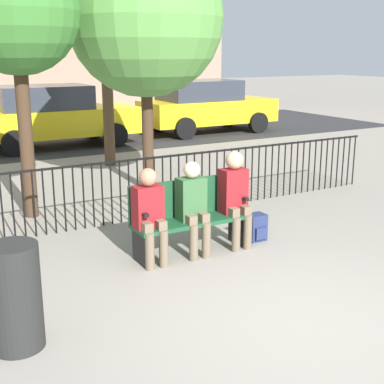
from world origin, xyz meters
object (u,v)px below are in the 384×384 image
at_px(parked_car_0, 53,115).
at_px(seated_person_0, 150,211).
at_px(seated_person_1, 193,204).
at_px(parked_car_2, 206,106).
at_px(park_bench, 189,215).
at_px(trash_bin, 15,297).
at_px(backpack, 256,228).
at_px(tree_2, 16,13).
at_px(seated_person_2, 235,193).
at_px(tree_1, 145,18).

bearing_deg(parked_car_0, seated_person_0, -98.37).
bearing_deg(seated_person_1, parked_car_2, 58.03).
bearing_deg(parked_car_2, seated_person_1, -121.97).
bearing_deg(park_bench, trash_bin, -152.30).
relative_size(seated_person_0, backpack, 3.21).
relative_size(parked_car_2, trash_bin, 4.49).
bearing_deg(seated_person_1, backpack, 1.98).
height_order(seated_person_1, parked_car_0, parked_car_0).
bearing_deg(parked_car_2, park_bench, -122.27).
bearing_deg(seated_person_1, tree_2, 117.30).
distance_m(seated_person_1, seated_person_2, 0.62).
xyz_separation_m(park_bench, seated_person_0, (-0.60, -0.13, 0.17)).
bearing_deg(seated_person_1, parked_car_0, 85.48).
distance_m(tree_2, parked_car_0, 6.69).
height_order(park_bench, tree_1, tree_1).
distance_m(seated_person_0, tree_1, 4.27).
height_order(park_bench, tree_2, tree_2).
distance_m(seated_person_0, parked_car_0, 8.73).
bearing_deg(backpack, seated_person_2, -175.38).
xyz_separation_m(seated_person_2, parked_car_2, (4.89, 8.83, 0.13)).
xyz_separation_m(seated_person_0, seated_person_2, (1.21, 0.00, 0.05)).
xyz_separation_m(seated_person_0, trash_bin, (-1.80, -1.13, -0.19)).
relative_size(parked_car_0, parked_car_2, 1.00).
height_order(backpack, parked_car_0, parked_car_0).
relative_size(backpack, parked_car_2, 0.09).
xyz_separation_m(park_bench, parked_car_0, (0.67, 8.51, 0.36)).
bearing_deg(park_bench, tree_1, 73.92).
relative_size(seated_person_0, trash_bin, 1.25).
xyz_separation_m(parked_car_2, trash_bin, (-7.90, -9.96, -0.37)).
bearing_deg(tree_1, park_bench, -106.08).
xyz_separation_m(seated_person_1, parked_car_2, (5.51, 8.83, 0.18)).
height_order(backpack, trash_bin, trash_bin).
distance_m(park_bench, seated_person_2, 0.66).
bearing_deg(seated_person_2, seated_person_1, -179.64).
distance_m(backpack, tree_2, 4.52).
relative_size(backpack, parked_car_0, 0.09).
bearing_deg(parked_car_2, trash_bin, -128.41).
xyz_separation_m(parked_car_0, trash_bin, (-3.07, -9.77, -0.37)).
xyz_separation_m(park_bench, backpack, (0.99, -0.09, -0.31)).
distance_m(park_bench, seated_person_0, 0.64).
xyz_separation_m(seated_person_2, trash_bin, (-3.01, -1.14, -0.24)).
distance_m(seated_person_2, parked_car_2, 10.09).
bearing_deg(trash_bin, seated_person_2, 20.70).
xyz_separation_m(seated_person_1, tree_2, (-1.37, 2.65, 2.34)).
bearing_deg(tree_2, seated_person_1, -62.70).
relative_size(backpack, tree_2, 0.09).
height_order(park_bench, seated_person_2, seated_person_2).
bearing_deg(backpack, parked_car_2, 62.87).
bearing_deg(tree_1, seated_person_0, -114.86).
relative_size(seated_person_0, seated_person_2, 0.93).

